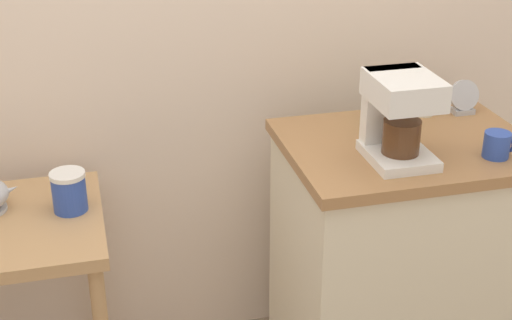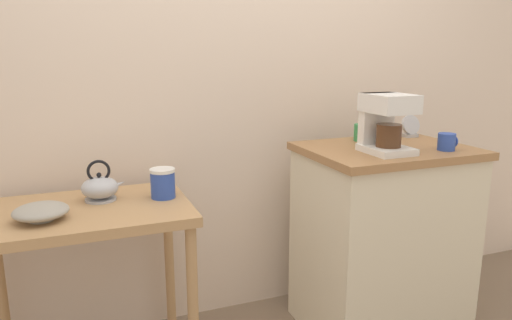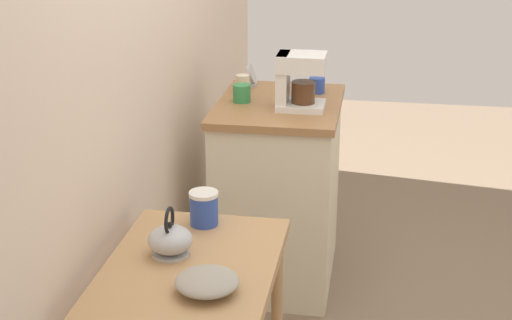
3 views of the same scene
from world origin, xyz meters
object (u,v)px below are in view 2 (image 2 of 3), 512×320
at_px(coffee_maker, 385,121).
at_px(mug_small_cream, 387,129).
at_px(bowl_stoneware, 41,211).
at_px(teakettle, 100,188).
at_px(mug_tall_green, 363,133).
at_px(table_clock, 410,127).
at_px(mug_blue, 447,142).
at_px(canister_enamel, 163,183).

bearing_deg(coffee_maker, mug_small_cream, 51.39).
xyz_separation_m(coffee_maker, mug_small_cream, (0.24, 0.30, -0.10)).
bearing_deg(bowl_stoneware, coffee_maker, -4.26).
bearing_deg(teakettle, mug_tall_green, -0.50).
distance_m(coffee_maker, mug_small_cream, 0.39).
bearing_deg(teakettle, table_clock, -0.25).
height_order(coffee_maker, table_clock, coffee_maker).
height_order(coffee_maker, mug_blue, coffee_maker).
bearing_deg(canister_enamel, table_clock, 2.19).
distance_m(mug_blue, table_clock, 0.35).
distance_m(mug_small_cream, mug_tall_green, 0.17).
xyz_separation_m(bowl_stoneware, table_clock, (1.79, 0.17, 0.19)).
xyz_separation_m(canister_enamel, mug_small_cream, (1.19, 0.07, 0.15)).
distance_m(teakettle, mug_tall_green, 1.28).
bearing_deg(bowl_stoneware, mug_blue, -5.87).
xyz_separation_m(canister_enamel, table_clock, (1.32, 0.05, 0.16)).
relative_size(mug_small_cream, mug_blue, 1.05).
bearing_deg(mug_blue, mug_small_cream, 98.84).
relative_size(bowl_stoneware, table_clock, 1.70).
height_order(coffee_maker, mug_tall_green, coffee_maker).
bearing_deg(teakettle, canister_enamel, -12.89).
bearing_deg(mug_blue, teakettle, 166.76).
bearing_deg(mug_small_cream, canister_enamel, -176.53).
relative_size(canister_enamel, coffee_maker, 0.49).
bearing_deg(mug_blue, canister_enamel, 166.69).
distance_m(mug_tall_green, table_clock, 0.30).
distance_m(canister_enamel, mug_small_cream, 1.20).
bearing_deg(mug_small_cream, bowl_stoneware, -173.47).
bearing_deg(mug_tall_green, coffee_maker, -104.62).
height_order(canister_enamel, mug_blue, mug_blue).
bearing_deg(table_clock, mug_blue, -102.27).
distance_m(teakettle, coffee_maker, 1.26).
xyz_separation_m(bowl_stoneware, canister_enamel, (0.47, 0.12, 0.03)).
distance_m(canister_enamel, table_clock, 1.33).
height_order(bowl_stoneware, mug_tall_green, mug_tall_green).
relative_size(canister_enamel, mug_blue, 1.49).
relative_size(canister_enamel, mug_small_cream, 1.42).
distance_m(bowl_stoneware, mug_small_cream, 1.68).
distance_m(bowl_stoneware, coffee_maker, 1.45).
xyz_separation_m(teakettle, canister_enamel, (0.25, -0.06, 0.01)).
distance_m(teakettle, mug_blue, 1.54).
bearing_deg(mug_blue, mug_tall_green, 123.20).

